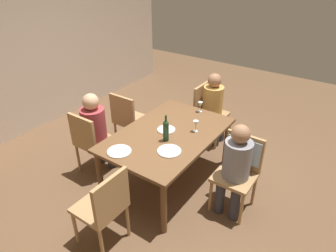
{
  "coord_description": "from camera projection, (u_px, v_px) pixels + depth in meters",
  "views": [
    {
      "loc": [
        -2.64,
        -1.83,
        2.67
      ],
      "look_at": [
        0.0,
        0.0,
        0.83
      ],
      "focal_mm": 32.32,
      "sensor_mm": 36.0,
      "label": 1
    }
  ],
  "objects": [
    {
      "name": "ground_plane",
      "position": [
        168.0,
        179.0,
        4.11
      ],
      "size": [
        10.0,
        10.0,
        0.0
      ],
      "primitive_type": "plane",
      "color": "brown"
    },
    {
      "name": "rear_room_partition",
      "position": [
        26.0,
        49.0,
        4.8
      ],
      "size": [
        6.4,
        0.12,
        2.7
      ],
      "primitive_type": "cube",
      "color": "beige",
      "rests_on": "ground_plane"
    },
    {
      "name": "dining_table",
      "position": [
        168.0,
        138.0,
        3.79
      ],
      "size": [
        1.66,
        1.09,
        0.73
      ],
      "color": "brown",
      "rests_on": "ground_plane"
    },
    {
      "name": "chair_right_end",
      "position": [
        207.0,
        109.0,
        4.75
      ],
      "size": [
        0.44,
        0.44,
        0.92
      ],
      "rotation": [
        0.0,
        0.0,
        3.14
      ],
      "color": "#A87F51",
      "rests_on": "ground_plane"
    },
    {
      "name": "chair_far_left",
      "position": [
        91.0,
        140.0,
        3.98
      ],
      "size": [
        0.44,
        0.44,
        0.92
      ],
      "rotation": [
        0.0,
        0.0,
        -1.57
      ],
      "color": "#A87F51",
      "rests_on": "ground_plane"
    },
    {
      "name": "chair_near",
      "position": [
        240.0,
        162.0,
        3.45
      ],
      "size": [
        0.46,
        0.44,
        0.92
      ],
      "rotation": [
        0.0,
        0.0,
        1.57
      ],
      "color": "#A87F51",
      "rests_on": "ground_plane"
    },
    {
      "name": "chair_far_right",
      "position": [
        128.0,
        118.0,
        4.51
      ],
      "size": [
        0.44,
        0.44,
        0.92
      ],
      "rotation": [
        0.0,
        0.0,
        -1.57
      ],
      "color": "#A87F51",
      "rests_on": "ground_plane"
    },
    {
      "name": "chair_left_end",
      "position": [
        105.0,
        205.0,
        2.94
      ],
      "size": [
        0.44,
        0.44,
        0.92
      ],
      "color": "#A87F51",
      "rests_on": "ground_plane"
    },
    {
      "name": "person_woman_host",
      "position": [
        214.0,
        104.0,
        4.64
      ],
      "size": [
        0.31,
        0.35,
        1.14
      ],
      "rotation": [
        0.0,
        0.0,
        3.14
      ],
      "color": "#33333D",
      "rests_on": "ground_plane"
    },
    {
      "name": "person_man_bearded",
      "position": [
        96.0,
        127.0,
        3.99
      ],
      "size": [
        0.36,
        0.32,
        1.16
      ],
      "rotation": [
        0.0,
        0.0,
        -1.57
      ],
      "color": "#33333D",
      "rests_on": "ground_plane"
    },
    {
      "name": "person_man_guest",
      "position": [
        236.0,
        164.0,
        3.31
      ],
      "size": [
        0.35,
        0.31,
        1.13
      ],
      "rotation": [
        0.0,
        0.0,
        1.57
      ],
      "color": "#33333D",
      "rests_on": "ground_plane"
    },
    {
      "name": "wine_bottle_tall_green",
      "position": [
        166.0,
        130.0,
        3.54
      ],
      "size": [
        0.07,
        0.07,
        0.34
      ],
      "color": "#19381E",
      "rests_on": "dining_table"
    },
    {
      "name": "wine_glass_near_left",
      "position": [
        200.0,
        105.0,
        4.2
      ],
      "size": [
        0.07,
        0.07,
        0.15
      ],
      "color": "silver",
      "rests_on": "dining_table"
    },
    {
      "name": "wine_glass_centre",
      "position": [
        196.0,
        124.0,
        3.74
      ],
      "size": [
        0.07,
        0.07,
        0.15
      ],
      "color": "silver",
      "rests_on": "dining_table"
    },
    {
      "name": "dinner_plate_host",
      "position": [
        169.0,
        151.0,
        3.4
      ],
      "size": [
        0.27,
        0.27,
        0.01
      ],
      "primitive_type": "cylinder",
      "color": "white",
      "rests_on": "dining_table"
    },
    {
      "name": "dinner_plate_guest_left",
      "position": [
        119.0,
        151.0,
        3.39
      ],
      "size": [
        0.27,
        0.27,
        0.01
      ],
      "primitive_type": "cylinder",
      "color": "white",
      "rests_on": "dining_table"
    },
    {
      "name": "dinner_plate_guest_right",
      "position": [
        166.0,
        130.0,
        3.81
      ],
      "size": [
        0.23,
        0.23,
        0.01
      ],
      "primitive_type": "cylinder",
      "color": "white",
      "rests_on": "dining_table"
    }
  ]
}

